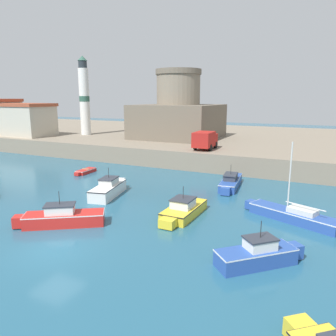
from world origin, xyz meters
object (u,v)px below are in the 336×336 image
(motorboat_white_4, at_px, (109,189))
(motorboat_yellow_6, at_px, (183,210))
(motorboat_red_1, at_px, (62,217))
(sailboat_blue_0, at_px, (292,215))
(lighthouse, at_px, (84,97))
(truck_on_quay, at_px, (205,140))
(harbor_shed_near_wharf, at_px, (25,119))
(motorboat_blue_5, at_px, (231,182))
(dinghy_red_7, at_px, (85,171))
(fortress, at_px, (178,115))
(motorboat_blue_2, at_px, (258,254))

(motorboat_white_4, distance_m, motorboat_yellow_6, 8.22)
(motorboat_red_1, distance_m, motorboat_yellow_6, 8.50)
(sailboat_blue_0, xyz_separation_m, lighthouse, (-35.74, 21.35, 8.10))
(motorboat_red_1, height_order, truck_on_quay, truck_on_quay)
(motorboat_red_1, relative_size, harbor_shed_near_wharf, 0.61)
(motorboat_white_4, distance_m, motorboat_blue_5, 11.67)
(dinghy_red_7, xyz_separation_m, harbor_shed_near_wharf, (-20.82, 10.29, 4.70))
(lighthouse, bearing_deg, fortress, 11.14)
(sailboat_blue_0, xyz_separation_m, motorboat_yellow_6, (-7.28, -2.48, 0.04))
(dinghy_red_7, relative_size, lighthouse, 0.24)
(sailboat_blue_0, bearing_deg, motorboat_white_4, -177.95)
(harbor_shed_near_wharf, bearing_deg, lighthouse, 34.91)
(motorboat_blue_2, relative_size, truck_on_quay, 0.98)
(harbor_shed_near_wharf, bearing_deg, motorboat_red_1, -38.25)
(motorboat_blue_2, distance_m, dinghy_red_7, 25.41)
(lighthouse, relative_size, harbor_shed_near_wharf, 1.43)
(lighthouse, bearing_deg, motorboat_blue_5, -26.13)
(motorboat_blue_5, xyz_separation_m, lighthouse, (-29.44, 14.44, 8.05))
(harbor_shed_near_wharf, distance_m, truck_on_quay, 32.06)
(motorboat_blue_5, distance_m, motorboat_yellow_6, 9.44)
(motorboat_blue_5, xyz_separation_m, motorboat_yellow_6, (-0.99, -9.39, -0.01))
(sailboat_blue_0, xyz_separation_m, motorboat_blue_5, (-6.29, 6.91, 0.05))
(motorboat_white_4, height_order, lighthouse, lighthouse)
(motorboat_blue_5, height_order, fortress, fortress)
(motorboat_blue_2, distance_m, fortress, 37.32)
(motorboat_white_4, relative_size, motorboat_yellow_6, 1.04)
(sailboat_blue_0, distance_m, truck_on_quay, 19.05)
(motorboat_white_4, height_order, harbor_shed_near_wharf, harbor_shed_near_wharf)
(dinghy_red_7, bearing_deg, lighthouse, 128.94)
(motorboat_yellow_6, distance_m, fortress, 30.20)
(motorboat_red_1, bearing_deg, fortress, 100.08)
(dinghy_red_7, distance_m, fortress, 20.09)
(fortress, xyz_separation_m, harbor_shed_near_wharf, (-24.00, -8.73, -0.93))
(truck_on_quay, bearing_deg, motorboat_red_1, -95.86)
(lighthouse, xyz_separation_m, truck_on_quay, (24.01, -6.63, -5.11))
(fortress, height_order, lighthouse, lighthouse)
(motorboat_white_4, relative_size, lighthouse, 0.44)
(sailboat_blue_0, height_order, motorboat_blue_2, sailboat_blue_0)
(motorboat_blue_2, distance_m, truck_on_quay, 24.69)
(motorboat_yellow_6, xyz_separation_m, harbor_shed_near_wharf, (-36.46, 18.25, 4.44))
(lighthouse, bearing_deg, motorboat_blue_2, -39.50)
(truck_on_quay, bearing_deg, motorboat_yellow_6, -75.50)
(sailboat_blue_0, distance_m, motorboat_red_1, 15.98)
(motorboat_white_4, height_order, motorboat_blue_5, motorboat_white_4)
(dinghy_red_7, bearing_deg, motorboat_red_1, -55.91)
(dinghy_red_7, relative_size, harbor_shed_near_wharf, 0.34)
(motorboat_red_1, relative_size, motorboat_blue_2, 1.32)
(motorboat_blue_2, height_order, motorboat_blue_5, motorboat_blue_2)
(motorboat_red_1, xyz_separation_m, lighthouse, (-21.72, 29.01, 7.99))
(lighthouse, height_order, harbor_shed_near_wharf, lighthouse)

